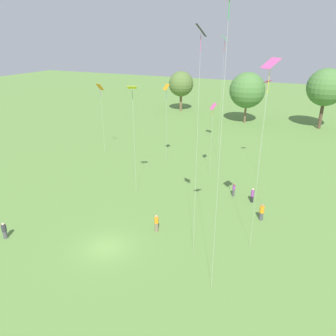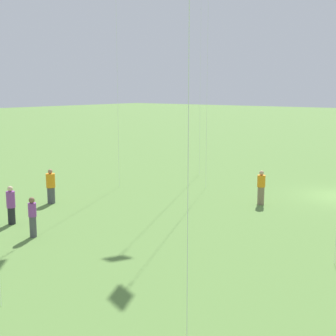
{
  "view_description": "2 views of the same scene",
  "coord_description": "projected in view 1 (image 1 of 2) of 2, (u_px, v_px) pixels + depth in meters",
  "views": [
    {
      "loc": [
        15.37,
        -19.98,
        17.78
      ],
      "look_at": [
        2.06,
        8.76,
        4.85
      ],
      "focal_mm": 35.0,
      "sensor_mm": 36.0,
      "label": 1
    },
    {
      "loc": [
        -7.58,
        25.99,
        5.96
      ],
      "look_at": [
        3.93,
        10.89,
        2.71
      ],
      "focal_mm": 50.0,
      "sensor_mm": 36.0,
      "label": 2
    }
  ],
  "objects": [
    {
      "name": "kite_3",
      "position": [
        201.0,
        43.0,
        22.31
      ],
      "size": [
        1.09,
        1.26,
        18.48
      ],
      "rotation": [
        0.0,
        0.0,
        1.22
      ],
      "color": "black",
      "rests_on": "ground_plane"
    },
    {
      "name": "person_2",
      "position": [
        252.0,
        195.0,
        37.18
      ],
      "size": [
        0.54,
        0.54,
        1.72
      ],
      "rotation": [
        0.0,
        0.0,
        2.37
      ],
      "color": "#232328",
      "rests_on": "ground_plane"
    },
    {
      "name": "kite_0",
      "position": [
        267.0,
        87.0,
        41.32
      ],
      "size": [
        1.06,
        1.06,
        12.54
      ],
      "rotation": [
        0.0,
        0.0,
        3.17
      ],
      "color": "#E54C99",
      "rests_on": "ground_plane"
    },
    {
      "name": "kite_5",
      "position": [
        132.0,
        92.0,
        34.7
      ],
      "size": [
        1.3,
        1.27,
        12.82
      ],
      "rotation": [
        0.0,
        0.0,
        2.85
      ],
      "color": "yellow",
      "rests_on": "ground_plane"
    },
    {
      "name": "kite_7",
      "position": [
        270.0,
        71.0,
        23.83
      ],
      "size": [
        1.51,
        1.53,
        16.24
      ],
      "rotation": [
        0.0,
        0.0,
        4.66
      ],
      "color": "#E54C99",
      "rests_on": "ground_plane"
    },
    {
      "name": "tree_0",
      "position": [
        181.0,
        84.0,
        80.08
      ],
      "size": [
        6.05,
        6.05,
        9.65
      ],
      "color": "brown",
      "rests_on": "ground_plane"
    },
    {
      "name": "kite_8",
      "position": [
        228.0,
        24.0,
        17.88
      ],
      "size": [
        1.03,
        1.07,
        19.94
      ],
      "rotation": [
        0.0,
        0.0,
        3.47
      ],
      "color": "orange",
      "rests_on": "ground_plane"
    },
    {
      "name": "tree_1",
      "position": [
        247.0,
        90.0,
        68.61
      ],
      "size": [
        7.42,
        7.42,
        10.69
      ],
      "color": "brown",
      "rests_on": "ground_plane"
    },
    {
      "name": "kite_6",
      "position": [
        225.0,
        43.0,
        45.02
      ],
      "size": [
        1.18,
        1.39,
        17.76
      ],
      "rotation": [
        0.0,
        0.0,
        1.02
      ],
      "color": "green",
      "rests_on": "ground_plane"
    },
    {
      "name": "kite_1",
      "position": [
        100.0,
        89.0,
        48.55
      ],
      "size": [
        1.38,
        1.1,
        11.1
      ],
      "rotation": [
        0.0,
        0.0,
        2.0
      ],
      "color": "orange",
      "rests_on": "ground_plane"
    },
    {
      "name": "ground_plane",
      "position": [
        106.0,
        247.0,
        29.48
      ],
      "size": [
        240.0,
        240.0,
        0.0
      ],
      "primitive_type": "plane",
      "color": "#5B843D"
    },
    {
      "name": "person_1",
      "position": [
        156.0,
        223.0,
        31.6
      ],
      "size": [
        0.56,
        0.56,
        1.78
      ],
      "rotation": [
        0.0,
        0.0,
        5.79
      ],
      "color": "#847056",
      "rests_on": "ground_plane"
    },
    {
      "name": "kite_4",
      "position": [
        166.0,
        91.0,
        43.41
      ],
      "size": [
        1.07,
        1.0,
        11.74
      ],
      "rotation": [
        0.0,
        0.0,
        4.84
      ],
      "color": "orange",
      "rests_on": "ground_plane"
    },
    {
      "name": "person_4",
      "position": [
        234.0,
        190.0,
        38.56
      ],
      "size": [
        0.39,
        0.39,
        1.65
      ],
      "rotation": [
        0.0,
        0.0,
        3.38
      ],
      "color": "#4C4C51",
      "rests_on": "ground_plane"
    },
    {
      "name": "tree_2",
      "position": [
        326.0,
        87.0,
        63.73
      ],
      "size": [
        7.26,
        7.26,
        11.92
      ],
      "color": "brown",
      "rests_on": "ground_plane"
    },
    {
      "name": "kite_2",
      "position": [
        213.0,
        109.0,
        40.76
      ],
      "size": [
        1.05,
        1.11,
        9.89
      ],
      "rotation": [
        0.0,
        0.0,
        4.58
      ],
      "color": "#E54C99",
      "rests_on": "ground_plane"
    },
    {
      "name": "person_3",
      "position": [
        4.0,
        231.0,
        30.55
      ],
      "size": [
        0.62,
        0.62,
        1.66
      ],
      "rotation": [
        0.0,
        0.0,
        0.54
      ],
      "color": "#4C4C51",
      "rests_on": "ground_plane"
    },
    {
      "name": "person_0",
      "position": [
        262.0,
        212.0,
        33.57
      ],
      "size": [
        0.54,
        0.54,
        1.81
      ],
      "rotation": [
        0.0,
        0.0,
        1.75
      ],
      "color": "#4C4C51",
      "rests_on": "ground_plane"
    }
  ]
}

